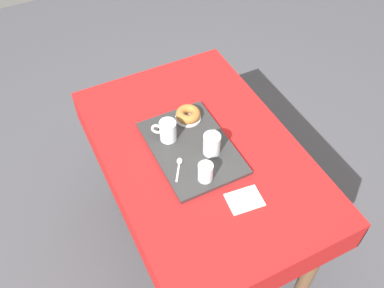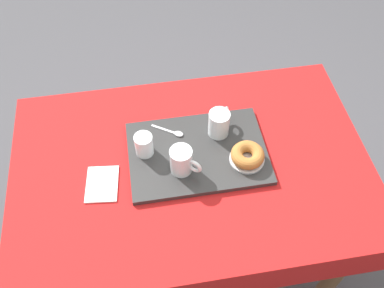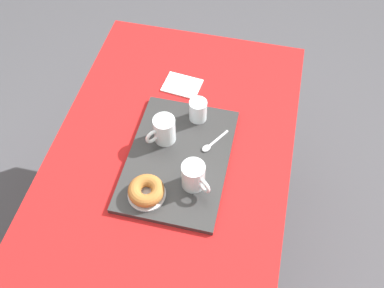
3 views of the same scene
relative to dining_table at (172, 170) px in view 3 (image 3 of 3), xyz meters
name	(u,v)px [view 3 (image 3 of 3)]	position (x,y,z in m)	size (l,w,h in m)	color
ground_plane	(177,241)	(0.00, 0.00, -0.66)	(6.00, 6.00, 0.00)	#47474C
dining_table	(172,170)	(0.00, 0.00, 0.00)	(1.24, 0.82, 0.77)	red
serving_tray	(178,159)	(0.03, 0.04, 0.13)	(0.48, 0.33, 0.02)	#2D2D2D
tea_mug_left	(164,130)	(-0.04, -0.03, 0.18)	(0.10, 0.09, 0.10)	white
tea_mug_right	(194,176)	(0.12, 0.11, 0.18)	(0.09, 0.10, 0.10)	white
water_glass_near	(198,111)	(-0.15, 0.06, 0.17)	(0.06, 0.06, 0.08)	white
donut_plate_left	(147,194)	(0.19, -0.03, 0.14)	(0.12, 0.12, 0.01)	silver
sugar_donut_left	(146,191)	(0.19, -0.03, 0.16)	(0.11, 0.11, 0.04)	#A3662D
teaspoon_near	(209,146)	(-0.04, 0.13, 0.14)	(0.11, 0.08, 0.01)	silver
paper_napkin	(182,85)	(-0.31, -0.03, 0.12)	(0.10, 0.14, 0.01)	white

